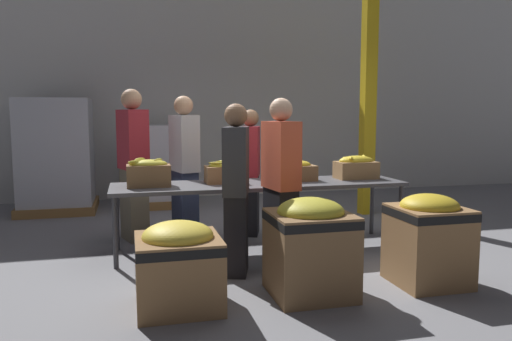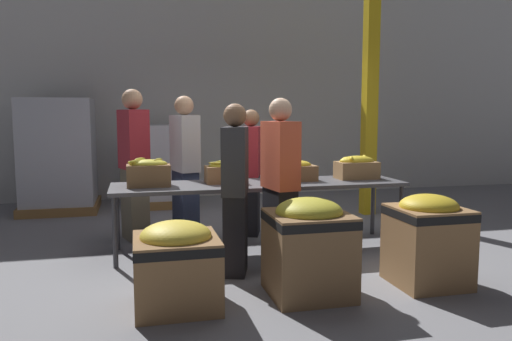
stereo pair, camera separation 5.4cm
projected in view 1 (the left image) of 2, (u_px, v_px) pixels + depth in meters
ground_plane at (260, 249)px, 5.56m from camera, size 30.00×30.00×0.00m
wall_back at (207, 86)px, 8.97m from camera, size 16.00×0.08×4.00m
sorting_table at (260, 187)px, 5.48m from camera, size 3.20×0.80×0.75m
banana_box_0 at (148, 173)px, 5.17m from camera, size 0.44×0.27×0.30m
banana_box_1 at (223, 172)px, 5.44m from camera, size 0.39×0.28×0.25m
banana_box_2 at (295, 170)px, 5.64m from camera, size 0.46×0.28×0.25m
banana_box_3 at (356, 167)px, 5.82m from camera, size 0.47×0.31×0.27m
volunteer_0 at (133, 166)px, 5.88m from camera, size 0.38×0.53×1.79m
volunteer_1 at (236, 190)px, 4.63m from camera, size 0.33×0.47×1.59m
volunteer_2 at (250, 173)px, 6.16m from camera, size 0.33×0.46×1.55m
volunteer_3 at (281, 185)px, 4.80m from camera, size 0.29×0.47×1.65m
volunteer_4 at (185, 168)px, 6.00m from camera, size 0.33×0.50×1.71m
donation_bin_0 at (178, 262)px, 3.86m from camera, size 0.65×0.65×0.68m
donation_bin_1 at (310, 244)px, 4.11m from camera, size 0.65×0.65×0.82m
donation_bin_2 at (428, 237)px, 4.38m from camera, size 0.60×0.60×0.80m
support_pillar at (369, 79)px, 7.32m from camera, size 0.19×0.19×4.00m
pallet_stack_0 at (57, 156)px, 7.63m from camera, size 1.13×1.13×1.73m
pallet_stack_1 at (163, 166)px, 8.16m from camera, size 0.95×0.95×1.32m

